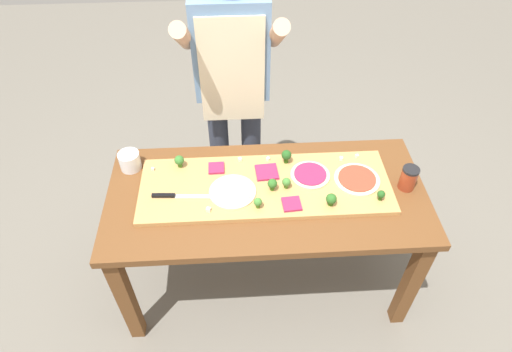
# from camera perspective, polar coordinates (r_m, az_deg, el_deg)

# --- Properties ---
(ground_plane) EXTENTS (8.00, 8.00, 0.00)m
(ground_plane) POSITION_cam_1_polar(r_m,az_deg,el_deg) (2.73, 1.16, -13.04)
(ground_plane) COLOR #6B665B
(prep_table) EXTENTS (1.55, 0.72, 0.76)m
(prep_table) POSITION_cam_1_polar(r_m,az_deg,el_deg) (2.20, 1.40, -4.16)
(prep_table) COLOR brown
(prep_table) RESTS_ON ground
(cutting_board) EXTENTS (1.22, 0.42, 0.02)m
(cutting_board) POSITION_cam_1_polar(r_m,az_deg,el_deg) (2.14, 1.23, -1.31)
(cutting_board) COLOR tan
(cutting_board) RESTS_ON prep_table
(chefs_knife) EXTENTS (0.30, 0.04, 0.02)m
(chefs_knife) POSITION_cam_1_polar(r_m,az_deg,el_deg) (2.11, -10.64, -2.56)
(chefs_knife) COLOR #B7BABF
(chefs_knife) RESTS_ON cutting_board
(pizza_whole_beet_magenta) EXTENTS (0.20, 0.20, 0.02)m
(pizza_whole_beet_magenta) POSITION_cam_1_polar(r_m,az_deg,el_deg) (2.18, 7.08, 0.17)
(pizza_whole_beet_magenta) COLOR beige
(pizza_whole_beet_magenta) RESTS_ON cutting_board
(pizza_whole_white_garlic) EXTENTS (0.23, 0.23, 0.02)m
(pizza_whole_white_garlic) POSITION_cam_1_polar(r_m,az_deg,el_deg) (2.09, -3.08, -2.02)
(pizza_whole_white_garlic) COLOR beige
(pizza_whole_white_garlic) RESTS_ON cutting_board
(pizza_whole_tomato_red) EXTENTS (0.22, 0.22, 0.02)m
(pizza_whole_tomato_red) POSITION_cam_1_polar(r_m,az_deg,el_deg) (2.20, 13.03, -0.39)
(pizza_whole_tomato_red) COLOR beige
(pizza_whole_tomato_red) RESTS_ON cutting_board
(pizza_slice_near_left) EXTENTS (0.12, 0.12, 0.01)m
(pizza_slice_near_left) POSITION_cam_1_polar(r_m,az_deg,el_deg) (2.18, 1.41, 0.51)
(pizza_slice_near_left) COLOR #9E234C
(pizza_slice_near_left) RESTS_ON cutting_board
(pizza_slice_far_left) EXTENTS (0.09, 0.09, 0.01)m
(pizza_slice_far_left) POSITION_cam_1_polar(r_m,az_deg,el_deg) (2.04, 4.67, -3.66)
(pizza_slice_far_left) COLOR #9E234C
(pizza_slice_far_left) RESTS_ON cutting_board
(pizza_slice_far_right) EXTENTS (0.08, 0.08, 0.01)m
(pizza_slice_far_right) POSITION_cam_1_polar(r_m,az_deg,el_deg) (2.21, -5.20, 1.04)
(pizza_slice_far_right) COLOR #9E234C
(pizza_slice_far_right) RESTS_ON cutting_board
(broccoli_floret_front_mid) EXTENTS (0.05, 0.05, 0.07)m
(broccoli_floret_front_mid) POSITION_cam_1_polar(r_m,az_deg,el_deg) (2.22, -9.98, 1.99)
(broccoli_floret_front_mid) COLOR #3F7220
(broccoli_floret_front_mid) RESTS_ON cutting_board
(broccoli_floret_front_left) EXTENTS (0.04, 0.04, 0.06)m
(broccoli_floret_front_left) POSITION_cam_1_polar(r_m,az_deg,el_deg) (2.00, 0.25, -3.45)
(broccoli_floret_front_left) COLOR #487A23
(broccoli_floret_front_left) RESTS_ON cutting_board
(broccoli_floret_back_mid) EXTENTS (0.05, 0.05, 0.07)m
(broccoli_floret_back_mid) POSITION_cam_1_polar(r_m,az_deg,el_deg) (2.04, 9.78, -2.99)
(broccoli_floret_back_mid) COLOR #366618
(broccoli_floret_back_mid) RESTS_ON cutting_board
(broccoli_floret_back_right) EXTENTS (0.05, 0.05, 0.07)m
(broccoli_floret_back_right) POSITION_cam_1_polar(r_m,az_deg,el_deg) (2.08, 2.13, -0.95)
(broccoli_floret_back_right) COLOR #366618
(broccoli_floret_back_right) RESTS_ON cutting_board
(broccoli_floret_front_right) EXTENTS (0.04, 0.04, 0.06)m
(broccoli_floret_front_right) POSITION_cam_1_polar(r_m,az_deg,el_deg) (2.12, 16.00, -2.35)
(broccoli_floret_front_right) COLOR #2C5915
(broccoli_floret_front_right) RESTS_ON cutting_board
(broccoli_floret_center_right) EXTENTS (0.05, 0.05, 0.08)m
(broccoli_floret_center_right) POSITION_cam_1_polar(r_m,az_deg,el_deg) (2.21, 3.99, 2.68)
(broccoli_floret_center_right) COLOR #2C5915
(broccoli_floret_center_right) RESTS_ON cutting_board
(broccoli_floret_back_left) EXTENTS (0.04, 0.04, 0.06)m
(broccoli_floret_back_left) POSITION_cam_1_polar(r_m,az_deg,el_deg) (2.09, 3.99, -0.83)
(broccoli_floret_back_left) COLOR #487A23
(broccoli_floret_back_left) RESTS_ON cutting_board
(cheese_crumble_a) EXTENTS (0.02, 0.02, 0.01)m
(cheese_crumble_a) POSITION_cam_1_polar(r_m,az_deg,el_deg) (2.26, -13.29, 0.89)
(cheese_crumble_a) COLOR silver
(cheese_crumble_a) RESTS_ON cutting_board
(cheese_crumble_b) EXTENTS (0.02, 0.02, 0.01)m
(cheese_crumble_b) POSITION_cam_1_polar(r_m,az_deg,el_deg) (2.33, 13.03, 2.57)
(cheese_crumble_b) COLOR white
(cheese_crumble_b) RESTS_ON cutting_board
(cheese_crumble_c) EXTENTS (0.02, 0.02, 0.02)m
(cheese_crumble_c) POSITION_cam_1_polar(r_m,az_deg,el_deg) (2.25, 1.59, 2.26)
(cheese_crumble_c) COLOR white
(cheese_crumble_c) RESTS_ON cutting_board
(cheese_crumble_d) EXTENTS (0.02, 0.02, 0.02)m
(cheese_crumble_d) POSITION_cam_1_polar(r_m,az_deg,el_deg) (2.02, -6.21, -4.38)
(cheese_crumble_d) COLOR silver
(cheese_crumble_d) RESTS_ON cutting_board
(cheese_crumble_e) EXTENTS (0.02, 0.02, 0.02)m
(cheese_crumble_e) POSITION_cam_1_polar(r_m,az_deg,el_deg) (2.25, -2.11, 2.17)
(cheese_crumble_e) COLOR white
(cheese_crumble_e) RESTS_ON cutting_board
(cheese_crumble_f) EXTENTS (0.02, 0.02, 0.02)m
(cheese_crumble_f) POSITION_cam_1_polar(r_m,az_deg,el_deg) (2.29, 11.05, 2.26)
(cheese_crumble_f) COLOR white
(cheese_crumble_f) RESTS_ON cutting_board
(flour_cup) EXTENTS (0.11, 0.11, 0.09)m
(flour_cup) POSITION_cam_1_polar(r_m,az_deg,el_deg) (2.31, -16.11, 1.82)
(flour_cup) COLOR white
(flour_cup) RESTS_ON prep_table
(sauce_jar) EXTENTS (0.08, 0.08, 0.12)m
(sauce_jar) POSITION_cam_1_polar(r_m,az_deg,el_deg) (2.23, 19.30, -0.35)
(sauce_jar) COLOR #99381E
(sauce_jar) RESTS_ON prep_table
(cook_center) EXTENTS (0.54, 0.39, 1.67)m
(cook_center) POSITION_cam_1_polar(r_m,az_deg,el_deg) (2.46, -3.11, 12.68)
(cook_center) COLOR #333847
(cook_center) RESTS_ON ground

